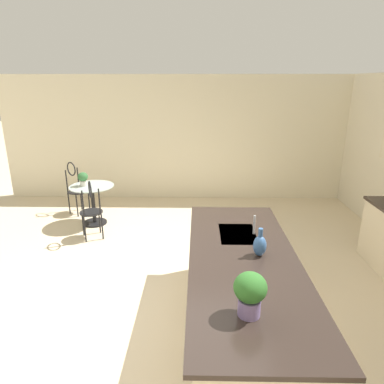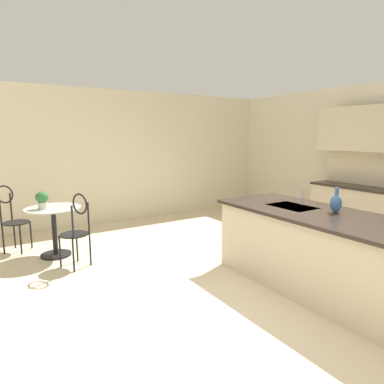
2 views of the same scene
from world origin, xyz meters
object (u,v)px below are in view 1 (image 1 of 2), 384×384
object	(u,v)px
chair_by_island	(76,186)
potted_plant_counter_far	(250,292)
vase_on_counter	(260,245)
potted_plant_on_table	(83,178)
bistro_table	(93,201)
chair_near_window	(91,207)

from	to	relation	value
chair_by_island	potted_plant_counter_far	xyz separation A→B (m)	(4.36, 2.82, 0.54)
chair_by_island	vase_on_counter	bearing A→B (deg)	41.41
potted_plant_on_table	vase_on_counter	xyz separation A→B (m)	(2.88, 2.69, 0.14)
bistro_table	chair_near_window	size ratio (longest dim) A/B	0.77
potted_plant_on_table	potted_plant_counter_far	xyz separation A→B (m)	(3.78, 2.46, 0.23)
chair_near_window	potted_plant_counter_far	bearing A→B (deg)	34.29
chair_near_window	potted_plant_on_table	xyz separation A→B (m)	(-0.64, -0.31, 0.31)
chair_near_window	potted_plant_counter_far	world-z (taller)	potted_plant_counter_far
chair_near_window	chair_by_island	xyz separation A→B (m)	(-1.21, -0.68, 0.00)
bistro_table	potted_plant_counter_far	size ratio (longest dim) A/B	2.34
potted_plant_counter_far	vase_on_counter	bearing A→B (deg)	165.81
bistro_table	chair_by_island	world-z (taller)	chair_by_island
potted_plant_counter_far	vase_on_counter	distance (m)	0.93
bistro_table	chair_by_island	distance (m)	0.77
chair_by_island	bistro_table	bearing A→B (deg)	41.90
potted_plant_on_table	vase_on_counter	bearing A→B (deg)	42.95
chair_near_window	potted_plant_on_table	bearing A→B (deg)	-153.93
vase_on_counter	potted_plant_counter_far	bearing A→B (deg)	-14.19
chair_by_island	potted_plant_counter_far	distance (m)	5.22
potted_plant_on_table	chair_by_island	bearing A→B (deg)	-147.59
chair_by_island	vase_on_counter	world-z (taller)	vase_on_counter
potted_plant_on_table	potted_plant_counter_far	size ratio (longest dim) A/B	0.75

